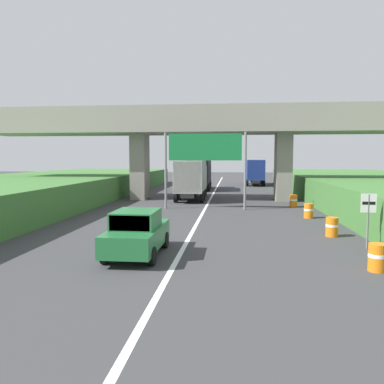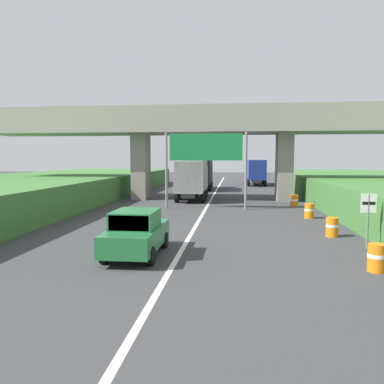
{
  "view_description": "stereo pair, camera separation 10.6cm",
  "coord_description": "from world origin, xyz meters",
  "px_view_note": "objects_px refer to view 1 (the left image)",
  "views": [
    {
      "loc": [
        1.96,
        -0.19,
        3.64
      ],
      "look_at": [
        0.0,
        18.13,
        2.0
      ],
      "focal_mm": 35.49,
      "sensor_mm": 36.0,
      "label": 1
    },
    {
      "loc": [
        2.06,
        -0.18,
        3.64
      ],
      "look_at": [
        0.0,
        18.13,
        2.0
      ],
      "focal_mm": 35.49,
      "sensor_mm": 36.0,
      "label": 2
    }
  ],
  "objects_px": {
    "truck_white": "(192,178)",
    "construction_barrel_3": "(309,211)",
    "construction_barrel_1": "(377,257)",
    "truck_black": "(200,173)",
    "construction_barrel_2": "(332,227)",
    "speed_limit_sign": "(368,212)",
    "overhead_highway_sign": "(205,152)",
    "truck_blue": "(255,171)",
    "car_green": "(137,233)",
    "construction_barrel_5": "(284,194)",
    "construction_barrel_4": "(293,201)"
  },
  "relations": [
    {
      "from": "truck_blue",
      "to": "construction_barrel_5",
      "type": "bearing_deg",
      "value": -84.83
    },
    {
      "from": "construction_barrel_4",
      "to": "construction_barrel_3",
      "type": "bearing_deg",
      "value": -89.41
    },
    {
      "from": "truck_white",
      "to": "truck_black",
      "type": "relative_size",
      "value": 1.0
    },
    {
      "from": "truck_black",
      "to": "construction_barrel_5",
      "type": "xyz_separation_m",
      "value": [
        8.32,
        -9.24,
        -1.47
      ]
    },
    {
      "from": "overhead_highway_sign",
      "to": "construction_barrel_5",
      "type": "xyz_separation_m",
      "value": [
        6.56,
        7.47,
        -3.61
      ]
    },
    {
      "from": "car_green",
      "to": "construction_barrel_3",
      "type": "bearing_deg",
      "value": 50.36
    },
    {
      "from": "construction_barrel_4",
      "to": "construction_barrel_5",
      "type": "xyz_separation_m",
      "value": [
        0.02,
        5.5,
        0.0
      ]
    },
    {
      "from": "overhead_highway_sign",
      "to": "construction_barrel_3",
      "type": "distance_m",
      "value": 8.31
    },
    {
      "from": "construction_barrel_2",
      "to": "construction_barrel_3",
      "type": "height_order",
      "value": "same"
    },
    {
      "from": "truck_white",
      "to": "construction_barrel_2",
      "type": "xyz_separation_m",
      "value": [
        8.19,
        -15.05,
        -1.47
      ]
    },
    {
      "from": "truck_black",
      "to": "construction_barrel_2",
      "type": "height_order",
      "value": "truck_black"
    },
    {
      "from": "truck_white",
      "to": "construction_barrel_3",
      "type": "distance_m",
      "value": 12.68
    },
    {
      "from": "overhead_highway_sign",
      "to": "truck_blue",
      "type": "height_order",
      "value": "overhead_highway_sign"
    },
    {
      "from": "overhead_highway_sign",
      "to": "car_green",
      "type": "relative_size",
      "value": 1.43
    },
    {
      "from": "construction_barrel_1",
      "to": "construction_barrel_4",
      "type": "height_order",
      "value": "same"
    },
    {
      "from": "speed_limit_sign",
      "to": "construction_barrel_2",
      "type": "relative_size",
      "value": 2.48
    },
    {
      "from": "overhead_highway_sign",
      "to": "truck_black",
      "type": "height_order",
      "value": "overhead_highway_sign"
    },
    {
      "from": "construction_barrel_1",
      "to": "construction_barrel_5",
      "type": "bearing_deg",
      "value": 90.17
    },
    {
      "from": "truck_blue",
      "to": "construction_barrel_3",
      "type": "distance_m",
      "value": 28.8
    },
    {
      "from": "truck_white",
      "to": "truck_black",
      "type": "distance_m",
      "value": 10.69
    },
    {
      "from": "speed_limit_sign",
      "to": "truck_blue",
      "type": "height_order",
      "value": "truck_blue"
    },
    {
      "from": "truck_blue",
      "to": "car_green",
      "type": "height_order",
      "value": "truck_blue"
    },
    {
      "from": "truck_black",
      "to": "construction_barrel_4",
      "type": "distance_m",
      "value": 16.98
    },
    {
      "from": "truck_black",
      "to": "construction_barrel_4",
      "type": "relative_size",
      "value": 8.11
    },
    {
      "from": "speed_limit_sign",
      "to": "overhead_highway_sign",
      "type": "bearing_deg",
      "value": 123.2
    },
    {
      "from": "construction_barrel_1",
      "to": "construction_barrel_3",
      "type": "distance_m",
      "value": 10.99
    },
    {
      "from": "construction_barrel_2",
      "to": "construction_barrel_3",
      "type": "relative_size",
      "value": 1.0
    },
    {
      "from": "car_green",
      "to": "construction_barrel_1",
      "type": "distance_m",
      "value": 8.29
    },
    {
      "from": "truck_white",
      "to": "construction_barrel_3",
      "type": "bearing_deg",
      "value": -49.35
    },
    {
      "from": "car_green",
      "to": "construction_barrel_4",
      "type": "xyz_separation_m",
      "value": [
        8.12,
        15.36,
        -0.4
      ]
    },
    {
      "from": "overhead_highway_sign",
      "to": "construction_barrel_2",
      "type": "bearing_deg",
      "value": -53.85
    },
    {
      "from": "truck_black",
      "to": "construction_barrel_2",
      "type": "xyz_separation_m",
      "value": [
        8.35,
        -25.73,
        -1.47
      ]
    },
    {
      "from": "overhead_highway_sign",
      "to": "speed_limit_sign",
      "type": "bearing_deg",
      "value": -56.8
    },
    {
      "from": "speed_limit_sign",
      "to": "construction_barrel_2",
      "type": "height_order",
      "value": "speed_limit_sign"
    },
    {
      "from": "construction_barrel_2",
      "to": "construction_barrel_1",
      "type": "bearing_deg",
      "value": -89.61
    },
    {
      "from": "overhead_highway_sign",
      "to": "construction_barrel_1",
      "type": "xyz_separation_m",
      "value": [
        6.63,
        -14.52,
        -3.61
      ]
    },
    {
      "from": "truck_white",
      "to": "car_green",
      "type": "xyz_separation_m",
      "value": [
        0.03,
        -19.42,
        -1.08
      ]
    },
    {
      "from": "truck_blue",
      "to": "construction_barrel_5",
      "type": "relative_size",
      "value": 8.11
    },
    {
      "from": "construction_barrel_1",
      "to": "overhead_highway_sign",
      "type": "bearing_deg",
      "value": 114.54
    },
    {
      "from": "overhead_highway_sign",
      "to": "truck_white",
      "type": "bearing_deg",
      "value": 104.88
    },
    {
      "from": "construction_barrel_2",
      "to": "construction_barrel_4",
      "type": "xyz_separation_m",
      "value": [
        -0.05,
        10.99,
        0.0
      ]
    },
    {
      "from": "speed_limit_sign",
      "to": "truck_white",
      "type": "bearing_deg",
      "value": 117.44
    },
    {
      "from": "car_green",
      "to": "construction_barrel_2",
      "type": "distance_m",
      "value": 9.27
    },
    {
      "from": "overhead_highway_sign",
      "to": "truck_black",
      "type": "distance_m",
      "value": 16.94
    },
    {
      "from": "truck_white",
      "to": "construction_barrel_2",
      "type": "relative_size",
      "value": 8.11
    },
    {
      "from": "construction_barrel_4",
      "to": "truck_blue",
      "type": "bearing_deg",
      "value": 93.9
    },
    {
      "from": "construction_barrel_2",
      "to": "construction_barrel_5",
      "type": "height_order",
      "value": "same"
    },
    {
      "from": "construction_barrel_2",
      "to": "construction_barrel_5",
      "type": "relative_size",
      "value": 1.0
    },
    {
      "from": "overhead_highway_sign",
      "to": "truck_blue",
      "type": "bearing_deg",
      "value": 78.86
    },
    {
      "from": "overhead_highway_sign",
      "to": "truck_white",
      "type": "xyz_separation_m",
      "value": [
        -1.6,
        6.03,
        -2.13
      ]
    }
  ]
}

